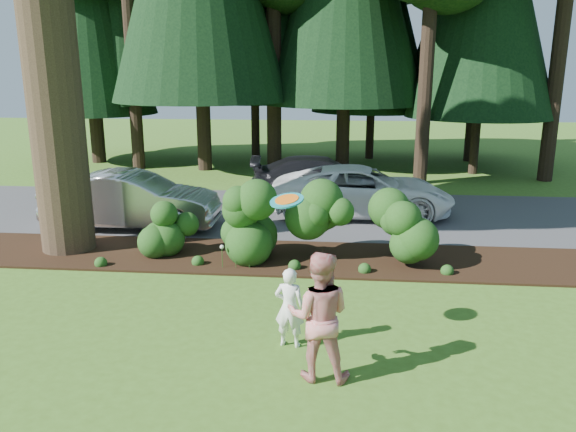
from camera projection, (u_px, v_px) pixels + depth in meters
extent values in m
plane|color=#3D611B|center=(228.00, 317.00, 10.01)|extent=(80.00, 80.00, 0.00)
cube|color=black|center=(255.00, 257.00, 13.13)|extent=(16.00, 2.50, 0.05)
cube|color=#38383A|center=(276.00, 212.00, 17.23)|extent=(22.00, 6.00, 0.03)
sphere|color=#204615|center=(170.00, 229.00, 13.10)|extent=(1.08, 1.08, 1.08)
cylinder|color=black|center=(171.00, 250.00, 13.23)|extent=(0.08, 0.08, 0.30)
sphere|color=#204615|center=(244.00, 222.00, 12.68)|extent=(1.35, 1.35, 1.35)
cylinder|color=black|center=(245.00, 255.00, 12.88)|extent=(0.08, 0.08, 0.30)
sphere|color=#204615|center=(324.00, 225.00, 12.83)|extent=(1.26, 1.26, 1.26)
cylinder|color=black|center=(324.00, 253.00, 13.00)|extent=(0.08, 0.08, 0.30)
sphere|color=#204615|center=(405.00, 234.00, 12.50)|extent=(1.17, 1.17, 1.17)
cylinder|color=black|center=(403.00, 258.00, 12.64)|extent=(0.08, 0.08, 0.30)
cylinder|color=#204615|center=(222.00, 259.00, 12.31)|extent=(0.01, 0.01, 0.50)
sphere|color=white|center=(222.00, 247.00, 12.24)|extent=(0.09, 0.09, 0.09)
cylinder|color=#204615|center=(236.00, 259.00, 12.28)|extent=(0.01, 0.01, 0.50)
sphere|color=white|center=(235.00, 247.00, 12.21)|extent=(0.09, 0.09, 0.09)
cylinder|color=#204615|center=(249.00, 259.00, 12.25)|extent=(0.01, 0.01, 0.50)
sphere|color=white|center=(249.00, 248.00, 12.19)|extent=(0.09, 0.09, 0.09)
cylinder|color=black|center=(65.00, 54.00, 23.12)|extent=(0.50, 0.50, 9.80)
cylinder|color=black|center=(129.00, 62.00, 23.46)|extent=(0.50, 0.50, 9.10)
cylinder|color=black|center=(201.00, 45.00, 23.49)|extent=(0.50, 0.50, 10.50)
cylinder|color=black|center=(268.00, 67.00, 21.99)|extent=(0.50, 0.50, 8.75)
cylinder|color=black|center=(345.00, 35.00, 22.37)|extent=(0.50, 0.50, 11.20)
cylinder|color=black|center=(417.00, 58.00, 23.28)|extent=(0.50, 0.50, 9.45)
cylinder|color=black|center=(490.00, 38.00, 21.42)|extent=(0.50, 0.50, 10.85)
cylinder|color=black|center=(538.00, 54.00, 23.25)|extent=(0.50, 0.50, 9.80)
cylinder|color=black|center=(138.00, 41.00, 27.14)|extent=(0.50, 0.50, 11.20)
cylinder|color=black|center=(248.00, 48.00, 26.24)|extent=(0.50, 0.50, 10.50)
cylinder|color=black|center=(377.00, 33.00, 26.47)|extent=(0.50, 0.50, 11.90)
cylinder|color=black|center=(487.00, 51.00, 25.75)|extent=(0.50, 0.50, 10.15)
imported|color=#B1B1B5|center=(133.00, 200.00, 15.34)|extent=(4.73, 1.72, 1.55)
imported|color=white|center=(363.00, 191.00, 16.66)|extent=(5.35, 2.50, 1.48)
imported|color=black|center=(322.00, 177.00, 19.02)|extent=(4.99, 2.49, 1.39)
imported|color=white|center=(289.00, 307.00, 8.80)|extent=(0.52, 0.38, 1.31)
imported|color=red|center=(319.00, 316.00, 7.82)|extent=(0.94, 0.75, 1.88)
cylinder|color=teal|center=(287.00, 200.00, 8.27)|extent=(0.52, 0.50, 0.20)
cylinder|color=orange|center=(287.00, 199.00, 8.27)|extent=(0.37, 0.35, 0.14)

